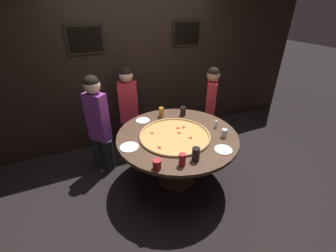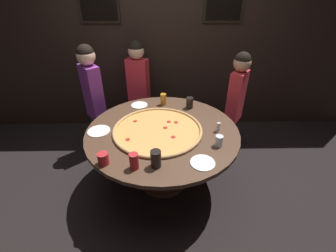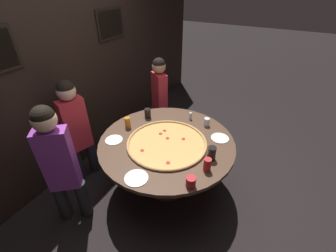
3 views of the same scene
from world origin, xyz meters
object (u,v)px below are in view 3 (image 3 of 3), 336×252
at_px(drink_cup_near_left, 128,123).
at_px(diner_side_left, 76,127).
at_px(drink_cup_front_edge, 207,122).
at_px(diner_side_right, 159,95).
at_px(giant_pizza, 167,143).
at_px(dining_table, 167,150).
at_px(drink_cup_beside_pizza, 212,153).
at_px(white_plate_near_front, 136,178).
at_px(condiment_shaker, 190,116).
at_px(diner_far_left, 59,162).
at_px(drink_cup_centre_back, 191,182).
at_px(white_plate_beside_cup, 114,140).
at_px(white_plate_right_side, 220,138).
at_px(drink_cup_near_right, 207,165).
at_px(drink_cup_far_left, 148,113).

bearing_deg(drink_cup_near_left, diner_side_left, 123.99).
xyz_separation_m(drink_cup_front_edge, diner_side_right, (0.41, 0.92, -0.03)).
distance_m(giant_pizza, drink_cup_near_left, 0.59).
bearing_deg(diner_side_right, dining_table, -20.77).
distance_m(drink_cup_near_left, diner_side_right, 0.92).
relative_size(dining_table, drink_cup_beside_pizza, 10.34).
bearing_deg(drink_cup_beside_pizza, white_plate_near_front, 138.55).
bearing_deg(white_plate_near_front, giant_pizza, 0.09).
bearing_deg(drink_cup_front_edge, diner_side_right, 65.90).
height_order(condiment_shaker, diner_side_right, diner_side_right).
bearing_deg(diner_far_left, drink_cup_centre_back, 159.14).
distance_m(drink_cup_near_left, diner_side_left, 0.62).
relative_size(drink_cup_front_edge, condiment_shaker, 1.09).
bearing_deg(condiment_shaker, white_plate_beside_cup, 145.17).
bearing_deg(drink_cup_front_edge, drink_cup_centre_back, -167.37).
bearing_deg(drink_cup_front_edge, white_plate_right_side, -127.38).
distance_m(drink_cup_near_right, diner_side_left, 1.64).
bearing_deg(diner_side_right, drink_cup_near_left, -50.11).
relative_size(drink_cup_front_edge, white_plate_right_side, 0.51).
distance_m(diner_side_right, diner_far_left, 1.80).
relative_size(drink_cup_near_left, drink_cup_far_left, 1.08).
bearing_deg(diner_far_left, giant_pizza, -170.49).
height_order(drink_cup_beside_pizza, diner_side_left, diner_side_left).
height_order(drink_cup_front_edge, condiment_shaker, drink_cup_front_edge).
relative_size(giant_pizza, diner_far_left, 0.63).
distance_m(white_plate_right_side, diner_far_left, 1.72).
distance_m(diner_side_left, diner_far_left, 0.65).
bearing_deg(dining_table, white_plate_right_side, -57.40).
xyz_separation_m(drink_cup_far_left, white_plate_near_front, (-0.96, -0.49, -0.06)).
distance_m(drink_cup_centre_back, diner_side_right, 1.81).
distance_m(drink_cup_centre_back, drink_cup_near_right, 0.26).
xyz_separation_m(giant_pizza, diner_side_left, (-0.29, 1.10, 0.03)).
bearing_deg(drink_cup_centre_back, diner_far_left, 108.04).
relative_size(white_plate_beside_cup, condiment_shaker, 2.04).
bearing_deg(diner_side_left, drink_cup_front_edge, 139.59).
bearing_deg(drink_cup_far_left, white_plate_beside_cup, 173.22).
relative_size(drink_cup_front_edge, drink_cup_near_right, 0.76).
bearing_deg(drink_cup_front_edge, white_plate_near_front, 167.34).
distance_m(giant_pizza, diner_side_left, 1.13).
relative_size(drink_cup_near_left, diner_far_left, 0.10).
bearing_deg(white_plate_right_side, white_plate_near_front, 153.14).
bearing_deg(dining_table, drink_cup_centre_back, -133.30).
height_order(white_plate_right_side, diner_side_left, diner_side_left).
bearing_deg(diner_side_right, drink_cup_beside_pizza, -4.83).
bearing_deg(diner_far_left, dining_table, -167.80).
distance_m(drink_cup_beside_pizza, white_plate_near_front, 0.78).
bearing_deg(white_plate_near_front, dining_table, 2.59).
xyz_separation_m(dining_table, drink_cup_near_left, (0.01, 0.55, 0.20)).
distance_m(drink_cup_front_edge, white_plate_near_front, 1.18).
distance_m(white_plate_beside_cup, diner_far_left, 0.62).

